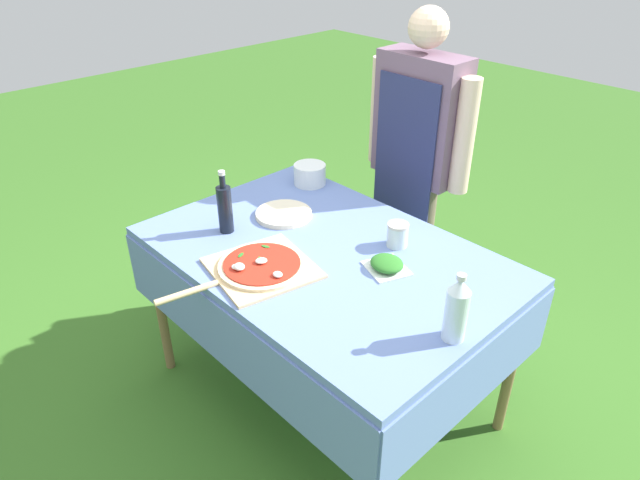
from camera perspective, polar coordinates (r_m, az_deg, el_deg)
ground_plane at (r=2.73m, az=0.42°, el=-15.17°), size 12.00×12.00×0.00m
prep_table at (r=2.27m, az=0.49°, el=-2.80°), size 1.44×0.97×0.78m
person_cook at (r=2.82m, az=9.67°, el=9.02°), size 0.59×0.19×1.58m
pizza_on_peel at (r=2.12m, az=-6.12°, el=-2.73°), size 0.42×0.61×0.06m
oil_bottle at (r=2.35m, az=-9.49°, el=3.19°), size 0.06×0.06×0.27m
water_bottle at (r=1.80m, az=13.51°, el=-6.74°), size 0.07×0.07×0.24m
herb_container at (r=2.13m, az=6.70°, el=-2.41°), size 0.19×0.19×0.04m
mixing_tub at (r=2.75m, az=-1.03°, el=6.59°), size 0.15×0.15×0.10m
plate_stack at (r=2.48m, az=-3.64°, el=2.61°), size 0.25×0.25×0.02m
sauce_jar at (r=2.27m, az=7.75°, el=0.40°), size 0.09×0.09×0.10m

